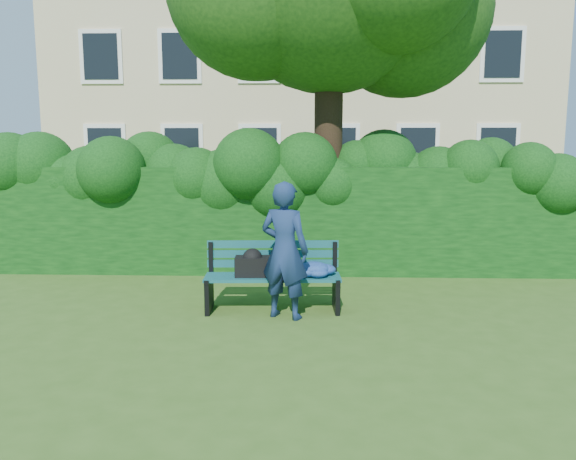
{
  "coord_description": "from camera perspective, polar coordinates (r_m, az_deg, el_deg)",
  "views": [
    {
      "loc": [
        0.29,
        -7.36,
        2.16
      ],
      "look_at": [
        0.0,
        0.6,
        0.95
      ],
      "focal_mm": 35.0,
      "sensor_mm": 36.0,
      "label": 1
    }
  ],
  "objects": [
    {
      "name": "ground",
      "position": [
        7.68,
        -0.16,
        -7.71
      ],
      "size": [
        80.0,
        80.0,
        0.0
      ],
      "primitive_type": "plane",
      "color": "#385A1C",
      "rests_on": "ground"
    },
    {
      "name": "park_bench",
      "position": [
        7.37,
        -0.99,
        -4.35
      ],
      "size": [
        1.79,
        0.64,
        0.89
      ],
      "rotation": [
        0.0,
        0.0,
        0.05
      ],
      "color": "#0F484D",
      "rests_on": "ground"
    },
    {
      "name": "man_reading",
      "position": [
        6.98,
        -0.35,
        -2.09
      ],
      "size": [
        0.74,
        0.62,
        1.72
      ],
      "primitive_type": "imported",
      "rotation": [
        0.0,
        0.0,
        2.75
      ],
      "color": "navy",
      "rests_on": "ground"
    },
    {
      "name": "hedge",
      "position": [
        9.65,
        0.34,
        1.13
      ],
      "size": [
        10.0,
        1.0,
        1.8
      ],
      "color": "black",
      "rests_on": "ground"
    },
    {
      "name": "apartment_building",
      "position": [
        21.69,
        1.34,
        18.84
      ],
      "size": [
        16.0,
        8.08,
        12.0
      ],
      "color": "#C4B383",
      "rests_on": "ground"
    }
  ]
}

